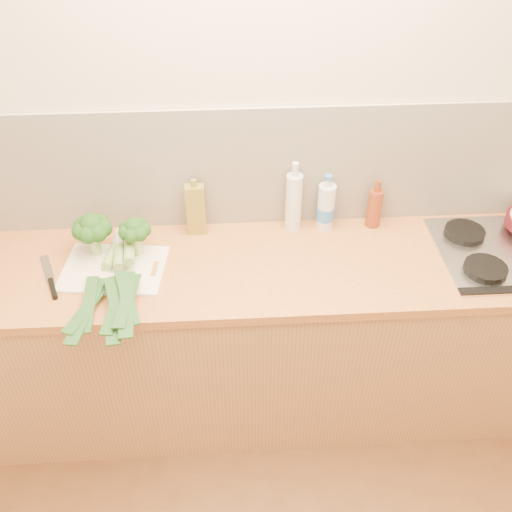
% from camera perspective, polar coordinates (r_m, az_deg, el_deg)
% --- Properties ---
extents(room_shell, '(3.50, 3.50, 3.50)m').
position_cam_1_polar(room_shell, '(2.40, 0.37, 8.74)').
color(room_shell, beige).
rests_on(room_shell, ground).
extents(counter, '(3.20, 0.62, 0.90)m').
position_cam_1_polar(counter, '(2.63, 0.73, -8.17)').
color(counter, '#B37D4A').
rests_on(counter, ground).
extents(gas_hob, '(0.58, 0.50, 0.04)m').
position_cam_1_polar(gas_hob, '(2.58, 24.05, 0.45)').
color(gas_hob, silver).
rests_on(gas_hob, counter).
extents(chopping_board, '(0.43, 0.34, 0.01)m').
position_cam_1_polar(chopping_board, '(2.35, -14.00, -1.25)').
color(chopping_board, white).
rests_on(chopping_board, counter).
extents(broccoli_left, '(0.16, 0.16, 0.19)m').
position_cam_1_polar(broccoli_left, '(2.37, -16.08, 2.69)').
color(broccoli_left, '#A3C774').
rests_on(broccoli_left, chopping_board).
extents(broccoli_right, '(0.13, 0.13, 0.17)m').
position_cam_1_polar(broccoli_right, '(2.33, -12.05, 2.52)').
color(broccoli_right, '#A3C774').
rests_on(broccoli_right, chopping_board).
extents(leek_front, '(0.16, 0.66, 0.04)m').
position_cam_1_polar(leek_front, '(2.32, -14.84, -1.24)').
color(leek_front, white).
rests_on(leek_front, chopping_board).
extents(leek_mid, '(0.12, 0.64, 0.04)m').
position_cam_1_polar(leek_mid, '(2.27, -13.64, -1.41)').
color(leek_mid, white).
rests_on(leek_mid, chopping_board).
extents(leek_back, '(0.12, 0.62, 0.04)m').
position_cam_1_polar(leek_back, '(2.25, -12.62, -1.05)').
color(leek_back, white).
rests_on(leek_back, chopping_board).
extents(chefs_knife, '(0.13, 0.28, 0.02)m').
position_cam_1_polar(chefs_knife, '(2.35, -19.78, -2.60)').
color(chefs_knife, silver).
rests_on(chefs_knife, counter).
extents(oil_tin, '(0.08, 0.05, 0.26)m').
position_cam_1_polar(oil_tin, '(2.43, -6.03, 4.70)').
color(oil_tin, olive).
rests_on(oil_tin, counter).
extents(glass_bottle, '(0.07, 0.07, 0.32)m').
position_cam_1_polar(glass_bottle, '(2.44, 3.79, 5.48)').
color(glass_bottle, silver).
rests_on(glass_bottle, counter).
extents(amber_bottle, '(0.06, 0.06, 0.23)m').
position_cam_1_polar(amber_bottle, '(2.53, 11.77, 4.80)').
color(amber_bottle, maroon).
rests_on(amber_bottle, counter).
extents(water_bottle, '(0.08, 0.08, 0.24)m').
position_cam_1_polar(water_bottle, '(2.48, 6.99, 4.81)').
color(water_bottle, silver).
rests_on(water_bottle, counter).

